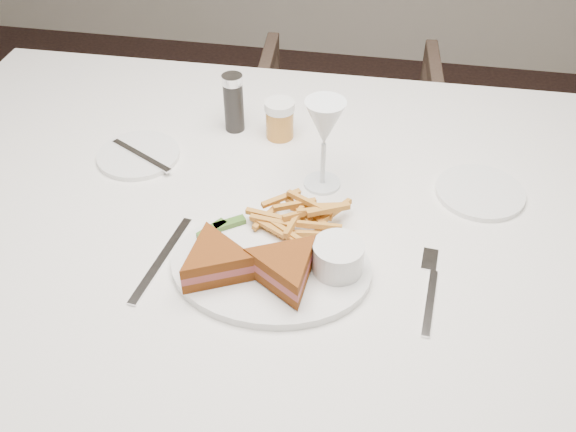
% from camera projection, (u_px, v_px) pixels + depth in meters
% --- Properties ---
extents(table, '(1.60, 1.08, 0.75)m').
position_uv_depth(table, '(292.00, 352.00, 1.36)').
color(table, white).
rests_on(table, ground).
extents(chair_far, '(0.62, 0.59, 0.60)m').
position_uv_depth(chair_far, '(345.00, 136.00, 2.12)').
color(chair_far, '#4E3C30').
rests_on(chair_far, ground).
extents(table_setting, '(0.81, 0.60, 0.18)m').
position_uv_depth(table_setting, '(285.00, 215.00, 1.07)').
color(table_setting, white).
rests_on(table_setting, table).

